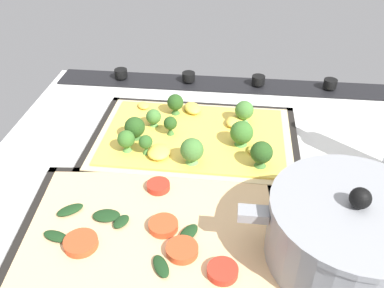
{
  "coord_description": "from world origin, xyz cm",
  "views": [
    {
      "loc": [
        -2.24,
        53.39,
        41.44
      ],
      "look_at": [
        3.75,
        -0.64,
        3.19
      ],
      "focal_mm": 38.7,
      "sensor_mm": 36.0,
      "label": 1
    }
  ],
  "objects_px": {
    "broccoli_pizza": "(195,136)",
    "veggie_pizza_back": "(151,232)",
    "baking_tray_front": "(194,142)",
    "baking_tray_back": "(152,235)",
    "cooking_pot": "(348,236)"
  },
  "relations": [
    {
      "from": "veggie_pizza_back",
      "to": "baking_tray_back",
      "type": "bearing_deg",
      "value": -109.98
    },
    {
      "from": "baking_tray_back",
      "to": "veggie_pizza_back",
      "type": "bearing_deg",
      "value": 70.02
    },
    {
      "from": "broccoli_pizza",
      "to": "veggie_pizza_back",
      "type": "xyz_separation_m",
      "value": [
        0.03,
        0.22,
        -0.01
      ]
    },
    {
      "from": "veggie_pizza_back",
      "to": "cooking_pot",
      "type": "xyz_separation_m",
      "value": [
        -0.24,
        0.02,
        0.04
      ]
    },
    {
      "from": "cooking_pot",
      "to": "baking_tray_back",
      "type": "bearing_deg",
      "value": -4.07
    },
    {
      "from": "broccoli_pizza",
      "to": "veggie_pizza_back",
      "type": "distance_m",
      "value": 0.22
    },
    {
      "from": "baking_tray_front",
      "to": "broccoli_pizza",
      "type": "relative_size",
      "value": 1.07
    },
    {
      "from": "baking_tray_front",
      "to": "veggie_pizza_back",
      "type": "xyz_separation_m",
      "value": [
        0.03,
        0.22,
        0.01
      ]
    },
    {
      "from": "baking_tray_front",
      "to": "veggie_pizza_back",
      "type": "relative_size",
      "value": 1.04
    },
    {
      "from": "baking_tray_back",
      "to": "veggie_pizza_back",
      "type": "distance_m",
      "value": 0.01
    },
    {
      "from": "baking_tray_front",
      "to": "broccoli_pizza",
      "type": "distance_m",
      "value": 0.02
    },
    {
      "from": "baking_tray_front",
      "to": "baking_tray_back",
      "type": "xyz_separation_m",
      "value": [
        0.03,
        0.22,
        -0.0
      ]
    },
    {
      "from": "broccoli_pizza",
      "to": "cooking_pot",
      "type": "xyz_separation_m",
      "value": [
        -0.2,
        0.23,
        0.03
      ]
    },
    {
      "from": "veggie_pizza_back",
      "to": "cooking_pot",
      "type": "bearing_deg",
      "value": 176.29
    },
    {
      "from": "baking_tray_front",
      "to": "baking_tray_back",
      "type": "distance_m",
      "value": 0.22
    }
  ]
}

